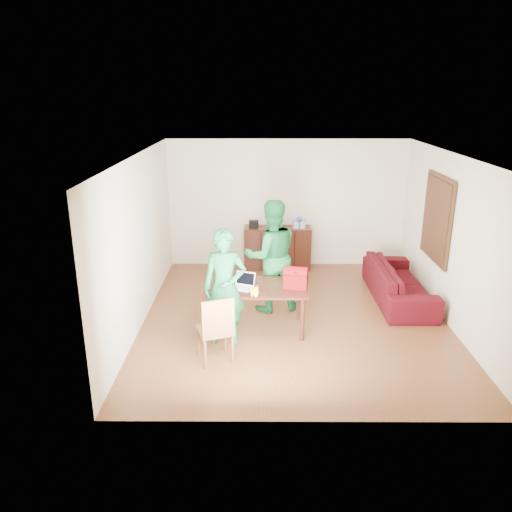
{
  "coord_description": "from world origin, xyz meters",
  "views": [
    {
      "loc": [
        -0.6,
        -7.61,
        3.65
      ],
      "look_at": [
        -0.64,
        -0.2,
        1.17
      ],
      "focal_mm": 35.0,
      "sensor_mm": 36.0,
      "label": 1
    }
  ],
  "objects_px": {
    "bottle": "(257,289)",
    "red_bag": "(296,280)",
    "person_near": "(225,287)",
    "chair": "(216,342)",
    "laptop": "(242,286)",
    "sofa": "(399,282)",
    "table": "(256,292)",
    "person_far": "(271,256)"
  },
  "relations": [
    {
      "from": "chair",
      "to": "person_far",
      "type": "distance_m",
      "value": 2.06
    },
    {
      "from": "table",
      "to": "sofa",
      "type": "xyz_separation_m",
      "value": [
        2.59,
        1.22,
        -0.32
      ]
    },
    {
      "from": "person_near",
      "to": "laptop",
      "type": "distance_m",
      "value": 0.4
    },
    {
      "from": "person_near",
      "to": "bottle",
      "type": "distance_m",
      "value": 0.49
    },
    {
      "from": "chair",
      "to": "red_bag",
      "type": "distance_m",
      "value": 1.6
    },
    {
      "from": "person_near",
      "to": "sofa",
      "type": "distance_m",
      "value": 3.49
    },
    {
      "from": "chair",
      "to": "red_bag",
      "type": "xyz_separation_m",
      "value": [
        1.17,
        0.92,
        0.58
      ]
    },
    {
      "from": "table",
      "to": "person_far",
      "type": "distance_m",
      "value": 0.9
    },
    {
      "from": "laptop",
      "to": "red_bag",
      "type": "relative_size",
      "value": 1.03
    },
    {
      "from": "person_far",
      "to": "red_bag",
      "type": "relative_size",
      "value": 5.37
    },
    {
      "from": "laptop",
      "to": "red_bag",
      "type": "height_order",
      "value": "red_bag"
    },
    {
      "from": "red_bag",
      "to": "laptop",
      "type": "bearing_deg",
      "value": -165.08
    },
    {
      "from": "laptop",
      "to": "bottle",
      "type": "xyz_separation_m",
      "value": [
        0.24,
        -0.23,
        0.04
      ]
    },
    {
      "from": "red_bag",
      "to": "bottle",
      "type": "bearing_deg",
      "value": -143.55
    },
    {
      "from": "bottle",
      "to": "person_near",
      "type": "bearing_deg",
      "value": -171.77
    },
    {
      "from": "laptop",
      "to": "bottle",
      "type": "relative_size",
      "value": 2.11
    },
    {
      "from": "laptop",
      "to": "sofa",
      "type": "bearing_deg",
      "value": 46.28
    },
    {
      "from": "person_near",
      "to": "sofa",
      "type": "height_order",
      "value": "person_near"
    },
    {
      "from": "sofa",
      "to": "bottle",
      "type": "bearing_deg",
      "value": 121.08
    },
    {
      "from": "chair",
      "to": "bottle",
      "type": "bearing_deg",
      "value": 28.56
    },
    {
      "from": "table",
      "to": "laptop",
      "type": "height_order",
      "value": "laptop"
    },
    {
      "from": "table",
      "to": "bottle",
      "type": "distance_m",
      "value": 0.36
    },
    {
      "from": "bottle",
      "to": "red_bag",
      "type": "bearing_deg",
      "value": 24.42
    },
    {
      "from": "chair",
      "to": "person_far",
      "type": "height_order",
      "value": "person_far"
    },
    {
      "from": "laptop",
      "to": "sofa",
      "type": "xyz_separation_m",
      "value": [
        2.8,
        1.31,
        -0.45
      ]
    },
    {
      "from": "person_near",
      "to": "bottle",
      "type": "xyz_separation_m",
      "value": [
        0.48,
        0.07,
        -0.05
      ]
    },
    {
      "from": "person_far",
      "to": "bottle",
      "type": "distance_m",
      "value": 1.15
    },
    {
      "from": "laptop",
      "to": "person_near",
      "type": "bearing_deg",
      "value": -108.29
    },
    {
      "from": "person_near",
      "to": "person_far",
      "type": "height_order",
      "value": "person_far"
    },
    {
      "from": "table",
      "to": "bottle",
      "type": "height_order",
      "value": "bottle"
    },
    {
      "from": "person_near",
      "to": "red_bag",
      "type": "relative_size",
      "value": 4.86
    },
    {
      "from": "laptop",
      "to": "person_far",
      "type": "bearing_deg",
      "value": 83.32
    },
    {
      "from": "bottle",
      "to": "table",
      "type": "bearing_deg",
      "value": 94.03
    },
    {
      "from": "laptop",
      "to": "sofa",
      "type": "relative_size",
      "value": 0.17
    },
    {
      "from": "person_far",
      "to": "sofa",
      "type": "xyz_separation_m",
      "value": [
        2.33,
        0.42,
        -0.64
      ]
    },
    {
      "from": "bottle",
      "to": "red_bag",
      "type": "xyz_separation_m",
      "value": [
        0.59,
        0.27,
        0.04
      ]
    },
    {
      "from": "chair",
      "to": "person_near",
      "type": "height_order",
      "value": "person_near"
    },
    {
      "from": "person_near",
      "to": "chair",
      "type": "bearing_deg",
      "value": -97.99
    },
    {
      "from": "person_near",
      "to": "bottle",
      "type": "bearing_deg",
      "value": 9.99
    },
    {
      "from": "person_far",
      "to": "laptop",
      "type": "relative_size",
      "value": 5.2
    },
    {
      "from": "bottle",
      "to": "sofa",
      "type": "height_order",
      "value": "bottle"
    },
    {
      "from": "bottle",
      "to": "laptop",
      "type": "bearing_deg",
      "value": 136.54
    }
  ]
}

